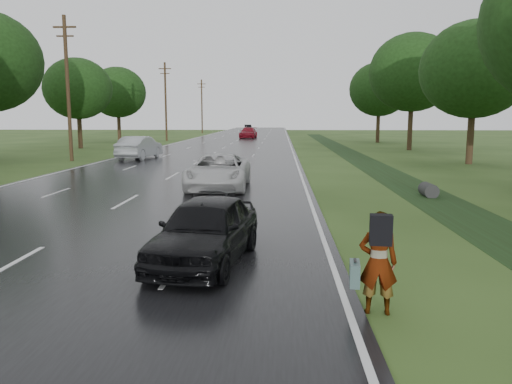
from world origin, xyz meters
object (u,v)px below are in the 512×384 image
object	(u,v)px
white_pickup	(219,171)
silver_sedan	(140,147)
pedestrian	(377,261)
dark_sedan	(205,230)

from	to	relation	value
white_pickup	silver_sedan	distance (m)	17.00
pedestrian	white_pickup	world-z (taller)	pedestrian
white_pickup	silver_sedan	bearing A→B (deg)	116.99
pedestrian	silver_sedan	world-z (taller)	silver_sedan
silver_sedan	pedestrian	bearing A→B (deg)	118.98
dark_sedan	silver_sedan	distance (m)	27.56
white_pickup	dark_sedan	bearing A→B (deg)	-84.50
pedestrian	white_pickup	bearing A→B (deg)	-66.64
white_pickup	dark_sedan	world-z (taller)	white_pickup
dark_sedan	pedestrian	bearing A→B (deg)	-30.67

